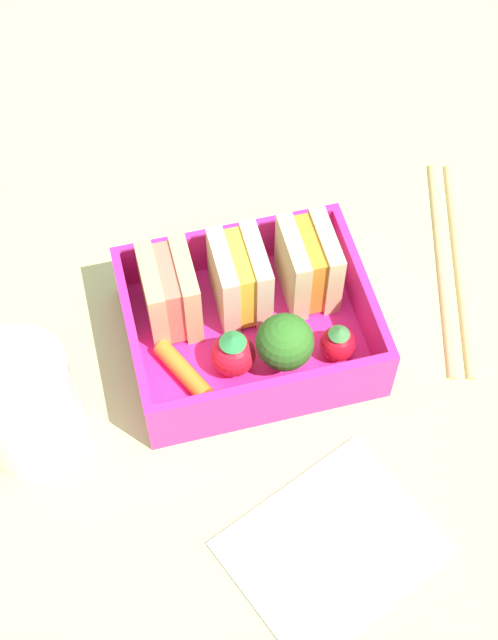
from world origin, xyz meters
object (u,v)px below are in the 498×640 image
Objects in this scene: sandwich_left at (170,293)px; sandwich_center at (308,264)px; strawberry_left at (233,353)px; carrot_stick_far_left at (183,371)px; sandwich_center_left at (240,279)px; folded_napkin at (331,546)px; chopstick_pair at (451,262)px; strawberry_far_left at (338,343)px; drinking_glass at (26,406)px; broccoli_floret at (285,343)px.

sandwich_left is 1.00× the size of sandwich_center.
carrot_stick_far_left is at bearing 178.16° from strawberry_left.
sandwich_center_left reaches higher than folded_napkin.
sandwich_center_left is at bearing -179.27° from chopstick_pair.
strawberry_far_left is (10.23, -5.69, -1.53)cm from sandwich_left.
chopstick_pair is at bearing 11.70° from drinking_glass.
sandwich_left is at bearing 138.69° from broccoli_floret.
drinking_glass is (-10.34, -6.29, 0.16)cm from sandwich_left.
broccoli_floret reaches higher than strawberry_far_left.
sandwich_left is 12.10cm from drinking_glass.
chopstick_pair is 23.72cm from folded_napkin.
sandwich_center_left is 0.68× the size of drinking_glass.
drinking_glass is at bearing -171.77° from carrot_stick_far_left.
drinking_glass is (-20.09, -6.29, 0.16)cm from sandwich_center.
carrot_stick_far_left is 0.41× the size of folded_napkin.
chopstick_pair is (17.84, 5.15, -2.48)cm from strawberry_left.
sandwich_left is 21.36cm from chopstick_pair.
sandwich_center is 6.57cm from broccoli_floret.
sandwich_center_left is 1.90× the size of strawberry_far_left.
broccoli_floret is 1.60× the size of strawberry_far_left.
drinking_glass is (-31.37, -6.50, 3.88)cm from chopstick_pair.
sandwich_left is 11.81cm from strawberry_far_left.
folded_napkin is (2.93, -13.29, -2.63)cm from strawberry_left.
sandwich_center_left is 16.46cm from drinking_glass.
sandwich_left is at bearing 108.54° from folded_napkin.
sandwich_center_left is at bearing 133.26° from strawberry_far_left.
sandwich_center_left is 18.68cm from folded_napkin.
drinking_glass is (-15.21, -6.29, 0.16)cm from sandwich_center_left.
strawberry_far_left is at bearing -29.08° from sandwich_left.
chopstick_pair is at bearing 1.04° from sandwich_center.
drinking_glass is at bearing -162.61° from sandwich_center.
folded_napkin is at bearing -64.59° from carrot_stick_far_left.
sandwich_center is 8.31cm from strawberry_left.
broccoli_floret is (3.30, -0.76, 1.24)cm from strawberry_left.
strawberry_left is 7.09cm from strawberry_far_left.
drinking_glass reaches higher than strawberry_left.
strawberry_far_left is 13.41cm from folded_napkin.
sandwich_center_left reaches higher than carrot_stick_far_left.
strawberry_left is at bearing -57.16° from sandwich_left.
broccoli_floret is at bearing -119.75° from sandwich_center.
strawberry_far_left is at bearing -151.37° from chopstick_pair.
chopstick_pair is at bearing 0.73° from sandwich_center_left.
sandwich_center is at bearing 0.00° from sandwich_center_left.
strawberry_left is at bearing -163.90° from chopstick_pair.
chopstick_pair is 1.60× the size of folded_napkin.
chopstick_pair is 2.29× the size of drinking_glass.
drinking_glass reaches higher than folded_napkin.
broccoli_floret is 16.13cm from chopstick_pair.
sandwich_left is 1.17× the size of carrot_stick_far_left.
sandwich_center_left is 1.00× the size of sandwich_center.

